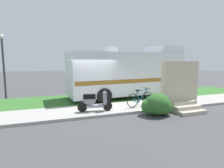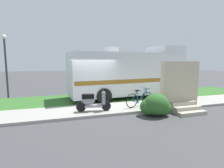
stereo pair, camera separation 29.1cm
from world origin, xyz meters
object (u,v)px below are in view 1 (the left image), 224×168
(scooter, at_px, (94,101))
(bicycle, at_px, (140,99))
(motorhome_rv, at_px, (128,73))
(street_lamp_post, at_px, (3,60))
(pickup_truck_near, at_px, (126,76))
(bottle_green, at_px, (154,100))

(scooter, height_order, bicycle, scooter)
(motorhome_rv, bearing_deg, street_lamp_post, 164.75)
(street_lamp_post, bearing_deg, motorhome_rv, -15.25)
(pickup_truck_near, xyz_separation_m, bottle_green, (-1.41, -7.03, -0.74))
(bicycle, relative_size, street_lamp_post, 0.41)
(motorhome_rv, distance_m, bottle_green, 2.78)
(pickup_truck_near, relative_size, street_lamp_post, 1.33)
(bottle_green, bearing_deg, scooter, -169.53)
(motorhome_rv, xyz_separation_m, street_lamp_post, (-7.73, 2.11, 0.85))
(street_lamp_post, bearing_deg, bicycle, -35.36)
(motorhome_rv, bearing_deg, scooter, -135.89)
(motorhome_rv, distance_m, bicycle, 3.19)
(bottle_green, bearing_deg, bicycle, -154.38)
(scooter, relative_size, pickup_truck_near, 0.29)
(motorhome_rv, relative_size, bicycle, 4.69)
(motorhome_rv, distance_m, scooter, 4.47)
(bicycle, xyz_separation_m, street_lamp_post, (-7.08, 5.02, 1.98))
(motorhome_rv, distance_m, pickup_truck_near, 5.10)
(bottle_green, relative_size, street_lamp_post, 0.07)
(motorhome_rv, relative_size, street_lamp_post, 1.93)
(motorhome_rv, relative_size, scooter, 4.96)
(scooter, bearing_deg, motorhome_rv, 44.11)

